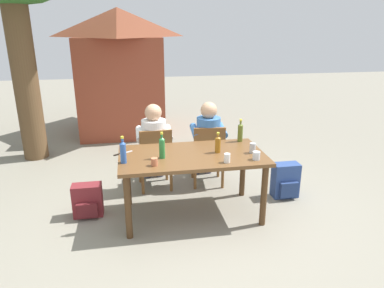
{
  "coord_description": "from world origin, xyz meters",
  "views": [
    {
      "loc": [
        -0.65,
        -3.63,
        2.12
      ],
      "look_at": [
        0.0,
        0.0,
        0.88
      ],
      "focal_mm": 32.74,
      "sensor_mm": 36.0,
      "label": 1
    }
  ],
  "objects_px": {
    "cup_glass": "(256,156)",
    "dining_table": "(192,162)",
    "cup_terracotta": "(154,162)",
    "chair_far_right": "(208,152)",
    "backpack_by_far_side": "(286,181)",
    "bottle_blue": "(123,152)",
    "bottle_olive": "(240,132)",
    "bottle_amber": "(218,144)",
    "backpack_by_near_side": "(88,201)",
    "person_in_white_shirt": "(207,138)",
    "cup_white": "(227,158)",
    "brick_kiosk": "(120,68)",
    "chair_far_left": "(155,156)",
    "person_in_plaid_shirt": "(154,141)",
    "cup_steel": "(253,148)",
    "table_knife": "(122,154)",
    "bottle_green": "(162,147)"
  },
  "relations": [
    {
      "from": "chair_far_left",
      "to": "person_in_plaid_shirt",
      "type": "relative_size",
      "value": 0.74
    },
    {
      "from": "cup_terracotta",
      "to": "chair_far_right",
      "type": "bearing_deg",
      "value": 51.68
    },
    {
      "from": "backpack_by_far_side",
      "to": "person_in_white_shirt",
      "type": "bearing_deg",
      "value": 145.36
    },
    {
      "from": "person_in_plaid_shirt",
      "to": "bottle_blue",
      "type": "relative_size",
      "value": 4.03
    },
    {
      "from": "bottle_amber",
      "to": "backpack_by_near_side",
      "type": "relative_size",
      "value": 0.61
    },
    {
      "from": "cup_steel",
      "to": "dining_table",
      "type": "bearing_deg",
      "value": 173.41
    },
    {
      "from": "chair_far_right",
      "to": "cup_white",
      "type": "bearing_deg",
      "value": -92.19
    },
    {
      "from": "table_knife",
      "to": "brick_kiosk",
      "type": "xyz_separation_m",
      "value": [
        -0.03,
        3.69,
        0.54
      ]
    },
    {
      "from": "cup_steel",
      "to": "bottle_olive",
      "type": "bearing_deg",
      "value": 91.29
    },
    {
      "from": "person_in_white_shirt",
      "to": "bottle_amber",
      "type": "xyz_separation_m",
      "value": [
        -0.07,
        -0.85,
        0.2
      ]
    },
    {
      "from": "cup_terracotta",
      "to": "backpack_by_near_side",
      "type": "relative_size",
      "value": 0.21
    },
    {
      "from": "person_in_plaid_shirt",
      "to": "cup_steel",
      "type": "bearing_deg",
      "value": -41.75
    },
    {
      "from": "person_in_plaid_shirt",
      "to": "backpack_by_near_side",
      "type": "distance_m",
      "value": 1.18
    },
    {
      "from": "chair_far_right",
      "to": "cup_glass",
      "type": "bearing_deg",
      "value": -74.33
    },
    {
      "from": "bottle_olive",
      "to": "backpack_by_near_side",
      "type": "relative_size",
      "value": 0.73
    },
    {
      "from": "cup_glass",
      "to": "table_knife",
      "type": "bearing_deg",
      "value": 163.06
    },
    {
      "from": "person_in_white_shirt",
      "to": "cup_terracotta",
      "type": "xyz_separation_m",
      "value": [
        -0.81,
        -1.12,
        0.14
      ]
    },
    {
      "from": "backpack_by_far_side",
      "to": "cup_terracotta",
      "type": "bearing_deg",
      "value": -163.88
    },
    {
      "from": "bottle_green",
      "to": "cup_white",
      "type": "distance_m",
      "value": 0.71
    },
    {
      "from": "person_in_white_shirt",
      "to": "table_knife",
      "type": "distance_m",
      "value": 1.35
    },
    {
      "from": "cup_steel",
      "to": "brick_kiosk",
      "type": "distance_m",
      "value": 4.22
    },
    {
      "from": "cup_glass",
      "to": "brick_kiosk",
      "type": "height_order",
      "value": "brick_kiosk"
    },
    {
      "from": "cup_terracotta",
      "to": "cup_white",
      "type": "height_order",
      "value": "cup_white"
    },
    {
      "from": "dining_table",
      "to": "cup_steel",
      "type": "height_order",
      "value": "cup_steel"
    },
    {
      "from": "brick_kiosk",
      "to": "backpack_by_far_side",
      "type": "bearing_deg",
      "value": -59.93
    },
    {
      "from": "cup_steel",
      "to": "cup_terracotta",
      "type": "height_order",
      "value": "cup_steel"
    },
    {
      "from": "dining_table",
      "to": "cup_glass",
      "type": "distance_m",
      "value": 0.73
    },
    {
      "from": "bottle_olive",
      "to": "backpack_by_far_side",
      "type": "xyz_separation_m",
      "value": [
        0.6,
        -0.12,
        -0.66
      ]
    },
    {
      "from": "person_in_white_shirt",
      "to": "brick_kiosk",
      "type": "distance_m",
      "value": 3.26
    },
    {
      "from": "person_in_plaid_shirt",
      "to": "backpack_by_far_side",
      "type": "height_order",
      "value": "person_in_plaid_shirt"
    },
    {
      "from": "bottle_amber",
      "to": "cup_white",
      "type": "xyz_separation_m",
      "value": [
        0.02,
        -0.32,
        -0.05
      ]
    },
    {
      "from": "chair_far_left",
      "to": "bottle_amber",
      "type": "bearing_deg",
      "value": -48.37
    },
    {
      "from": "brick_kiosk",
      "to": "cup_terracotta",
      "type": "bearing_deg",
      "value": -84.87
    },
    {
      "from": "cup_terracotta",
      "to": "table_knife",
      "type": "height_order",
      "value": "cup_terracotta"
    },
    {
      "from": "bottle_olive",
      "to": "brick_kiosk",
      "type": "xyz_separation_m",
      "value": [
        -1.48,
        3.48,
        0.43
      ]
    },
    {
      "from": "cup_glass",
      "to": "dining_table",
      "type": "bearing_deg",
      "value": 156.08
    },
    {
      "from": "backpack_by_far_side",
      "to": "bottle_blue",
      "type": "bearing_deg",
      "value": -169.87
    },
    {
      "from": "dining_table",
      "to": "table_knife",
      "type": "relative_size",
      "value": 7.62
    },
    {
      "from": "bottle_olive",
      "to": "brick_kiosk",
      "type": "distance_m",
      "value": 3.81
    },
    {
      "from": "backpack_by_far_side",
      "to": "brick_kiosk",
      "type": "relative_size",
      "value": 0.18
    },
    {
      "from": "person_in_plaid_shirt",
      "to": "bottle_green",
      "type": "xyz_separation_m",
      "value": [
        0.03,
        -0.92,
        0.23
      ]
    },
    {
      "from": "chair_far_left",
      "to": "cup_glass",
      "type": "xyz_separation_m",
      "value": [
        1.01,
        -1.04,
        0.31
      ]
    },
    {
      "from": "chair_far_right",
      "to": "person_in_white_shirt",
      "type": "xyz_separation_m",
      "value": [
        0.01,
        0.11,
        0.17
      ]
    },
    {
      "from": "bottle_green",
      "to": "bottle_olive",
      "type": "relative_size",
      "value": 1.04
    },
    {
      "from": "person_in_white_shirt",
      "to": "person_in_plaid_shirt",
      "type": "distance_m",
      "value": 0.73
    },
    {
      "from": "cup_steel",
      "to": "cup_white",
      "type": "distance_m",
      "value": 0.43
    },
    {
      "from": "dining_table",
      "to": "person_in_plaid_shirt",
      "type": "distance_m",
      "value": 0.93
    },
    {
      "from": "dining_table",
      "to": "bottle_olive",
      "type": "distance_m",
      "value": 0.79
    },
    {
      "from": "dining_table",
      "to": "cup_terracotta",
      "type": "bearing_deg",
      "value": -148.97
    },
    {
      "from": "cup_steel",
      "to": "backpack_by_near_side",
      "type": "xyz_separation_m",
      "value": [
        -1.89,
        0.26,
        -0.63
      ]
    }
  ]
}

